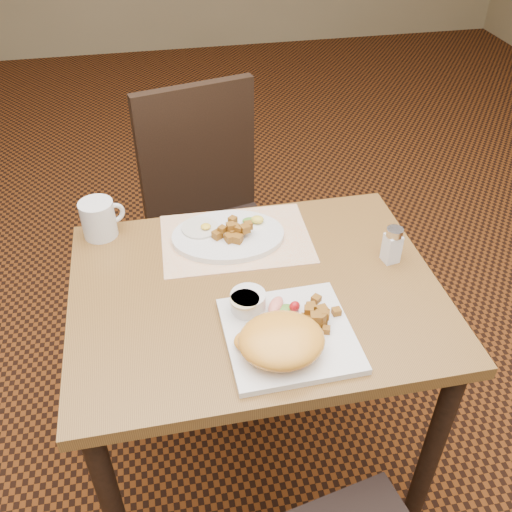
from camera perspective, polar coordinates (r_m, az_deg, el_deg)
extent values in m
plane|color=black|center=(1.98, -0.01, -19.58)|extent=(8.00, 8.00, 0.00)
cube|color=brown|center=(1.41, -0.02, -3.72)|extent=(0.90, 0.70, 0.03)
cylinder|color=black|center=(1.63, 17.01, -18.61)|extent=(0.05, 0.05, 0.71)
cylinder|color=black|center=(1.88, -14.02, -7.63)|extent=(0.05, 0.05, 0.71)
cylinder|color=black|center=(1.97, 9.76, -4.41)|extent=(0.05, 0.05, 0.71)
cube|color=black|center=(2.02, -3.42, 0.89)|extent=(0.51, 0.51, 0.05)
cylinder|color=black|center=(2.35, -0.82, -0.11)|extent=(0.04, 0.04, 0.42)
cylinder|color=black|center=(2.11, 3.26, -5.67)|extent=(0.04, 0.04, 0.42)
cylinder|color=black|center=(2.26, -9.16, -2.54)|extent=(0.04, 0.04, 0.42)
cylinder|color=black|center=(2.01, -5.98, -8.70)|extent=(0.04, 0.04, 0.42)
cube|color=black|center=(2.03, -5.90, 10.09)|extent=(0.42, 0.14, 0.50)
cube|color=white|center=(1.55, -2.02, 1.74)|extent=(0.41, 0.29, 0.00)
cube|color=silver|center=(1.28, 3.32, -7.87)|extent=(0.29, 0.29, 0.02)
ellipsoid|color=#F6A730|center=(1.21, 2.57, -8.39)|extent=(0.18, 0.17, 0.07)
ellipsoid|color=#F6A730|center=(1.21, 3.93, -9.58)|extent=(0.07, 0.07, 0.03)
ellipsoid|color=#F6A730|center=(1.23, -0.52, -8.48)|extent=(0.07, 0.07, 0.03)
cylinder|color=silver|center=(1.31, -0.79, -4.56)|extent=(0.08, 0.08, 0.04)
cylinder|color=beige|center=(1.28, -1.14, -4.39)|extent=(0.07, 0.07, 0.01)
ellipsoid|color=#387223|center=(1.31, 2.89, -5.31)|extent=(0.05, 0.04, 0.01)
ellipsoid|color=red|center=(1.31, 3.89, -5.05)|extent=(0.03, 0.03, 0.03)
ellipsoid|color=#F28C72|center=(1.32, 1.99, -4.94)|extent=(0.06, 0.07, 0.02)
cylinder|color=white|center=(1.56, -5.62, 2.81)|extent=(0.10, 0.10, 0.01)
ellipsoid|color=yellow|center=(1.55, -5.05, 2.97)|extent=(0.03, 0.03, 0.01)
ellipsoid|color=#387223|center=(1.58, -0.66, 3.57)|extent=(0.04, 0.03, 0.01)
ellipsoid|color=yellow|center=(1.58, 0.14, 3.67)|extent=(0.04, 0.04, 0.02)
cube|color=white|center=(1.50, 13.41, 0.78)|extent=(0.04, 0.04, 0.08)
cylinder|color=silver|center=(1.47, 13.70, 2.32)|extent=(0.05, 0.05, 0.02)
cylinder|color=silver|center=(1.60, -15.49, 3.58)|extent=(0.09, 0.09, 0.10)
torus|color=silver|center=(1.60, -14.01, 4.17)|extent=(0.06, 0.03, 0.06)
cube|color=#955D18|center=(1.28, 6.25, -6.79)|extent=(0.03, 0.03, 0.02)
cube|color=#955D18|center=(1.29, 5.00, -6.36)|extent=(0.03, 0.03, 0.02)
cube|color=#955D18|center=(1.32, 6.04, -4.28)|extent=(0.03, 0.03, 0.01)
cube|color=#955D18|center=(1.29, 5.51, -5.13)|extent=(0.02, 0.02, 0.02)
cube|color=#955D18|center=(1.29, 6.70, -6.31)|extent=(0.02, 0.02, 0.02)
cube|color=#955D18|center=(1.27, 6.59, -6.07)|extent=(0.03, 0.03, 0.02)
cube|color=#955D18|center=(1.28, 6.98, -5.81)|extent=(0.02, 0.03, 0.02)
cube|color=#955D18|center=(1.29, 6.62, -6.25)|extent=(0.02, 0.02, 0.02)
cube|color=#955D18|center=(1.28, 6.72, -5.80)|extent=(0.02, 0.02, 0.02)
cube|color=#955D18|center=(1.27, 7.04, -7.34)|extent=(0.02, 0.02, 0.02)
cube|color=#955D18|center=(1.28, 6.39, -5.73)|extent=(0.03, 0.03, 0.02)
cube|color=#955D18|center=(1.29, 6.62, -5.42)|extent=(0.03, 0.03, 0.02)
cube|color=#955D18|center=(1.28, 5.42, -6.90)|extent=(0.03, 0.03, 0.02)
cube|color=#955D18|center=(1.29, 5.80, -6.10)|extent=(0.03, 0.03, 0.02)
cube|color=#955D18|center=(1.32, 8.05, -5.51)|extent=(0.02, 0.02, 0.02)
cube|color=#955D18|center=(1.27, 6.00, -6.19)|extent=(0.03, 0.03, 0.02)
cube|color=#955D18|center=(1.28, 6.56, -5.87)|extent=(0.02, 0.02, 0.02)
cube|color=#955D18|center=(1.28, 5.31, -5.44)|extent=(0.02, 0.02, 0.02)
cube|color=#955D18|center=(1.53, -2.04, 2.29)|extent=(0.03, 0.03, 0.02)
cube|color=#955D18|center=(1.52, -0.77, 3.09)|extent=(0.02, 0.02, 0.02)
cube|color=#955D18|center=(1.56, -2.17, 3.03)|extent=(0.02, 0.02, 0.01)
cube|color=#955D18|center=(1.55, -2.35, 3.59)|extent=(0.03, 0.03, 0.02)
cube|color=#955D18|center=(1.52, -3.40, 2.69)|extent=(0.03, 0.03, 0.02)
cube|color=#955D18|center=(1.52, -2.62, 2.01)|extent=(0.02, 0.02, 0.02)
cube|color=#955D18|center=(1.51, -1.71, 2.71)|extent=(0.03, 0.03, 0.02)
cube|color=#955D18|center=(1.52, -3.89, 2.14)|extent=(0.03, 0.03, 0.02)
cube|color=#955D18|center=(1.51, -1.11, 2.75)|extent=(0.03, 0.03, 0.02)
cube|color=#955D18|center=(1.50, -1.85, 1.74)|extent=(0.03, 0.03, 0.02)
cube|color=#955D18|center=(1.51, -2.62, 1.82)|extent=(0.03, 0.03, 0.02)
cube|color=#955D18|center=(1.53, -2.39, 2.40)|extent=(0.03, 0.03, 0.02)
cube|color=#955D18|center=(1.52, -2.02, 2.93)|extent=(0.02, 0.02, 0.02)
cube|color=#955D18|center=(1.52, -2.53, 2.92)|extent=(0.02, 0.02, 0.02)
cube|color=#955D18|center=(1.53, -2.23, 2.26)|extent=(0.02, 0.02, 0.02)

